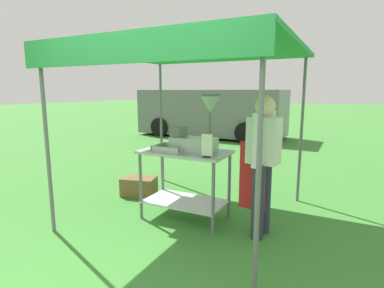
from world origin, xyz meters
The scene contains 9 objects.
ground_plane centered at (0.00, 6.00, 0.00)m, with size 70.00×70.00×0.00m, color #3D7F33.
stall_canopy centered at (-0.17, 1.39, 2.10)m, with size 2.65×2.60×2.18m.
donut_cart centered at (-0.17, 1.29, 0.65)m, with size 1.12×0.63×0.91m.
donut_tray centered at (-0.32, 1.22, 0.93)m, with size 0.42×0.33×0.07m.
donut_fryer centered at (0.00, 1.28, 1.14)m, with size 0.61×0.28×0.71m.
menu_sign centered at (0.24, 1.06, 1.03)m, with size 0.13×0.05×0.27m.
vendor centered at (0.83, 1.28, 0.90)m, with size 0.46×0.54×1.61m.
supply_crate centered at (-1.26, 1.75, 0.15)m, with size 0.60×0.46×0.29m.
van_grey centered at (-2.83, 8.22, 0.88)m, with size 5.25×2.13×1.69m.
Camera 1 is at (1.64, -2.04, 1.66)m, focal length 28.45 mm.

